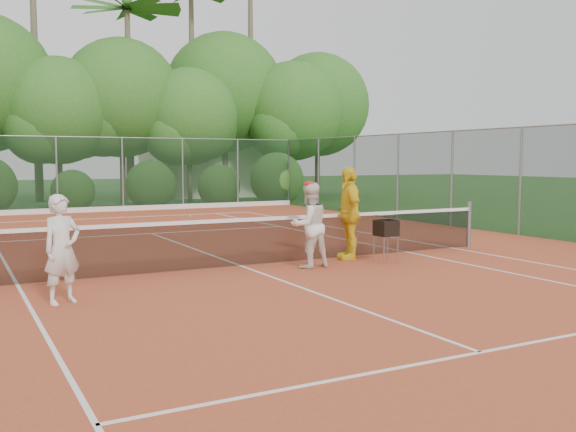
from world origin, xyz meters
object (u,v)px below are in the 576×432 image
object	(u,v)px
ball_hopper	(386,229)
player_white	(62,249)
player_yellow	(349,213)
player_center_grp	(309,225)

from	to	relation	value
ball_hopper	player_white	bearing A→B (deg)	-157.87
player_white	ball_hopper	xyz separation A→B (m)	(6.42, 0.79, -0.11)
player_white	ball_hopper	size ratio (longest dim) A/B	1.83
player_yellow	ball_hopper	xyz separation A→B (m)	(0.40, -0.77, -0.28)
player_center_grp	ball_hopper	size ratio (longest dim) A/B	1.93
player_center_grp	player_white	bearing A→B (deg)	-167.87
ball_hopper	player_center_grp	bearing A→B (deg)	-172.75
player_white	player_yellow	bearing A→B (deg)	-9.42
player_white	ball_hopper	bearing A→B (deg)	-16.97
player_yellow	ball_hopper	world-z (taller)	player_yellow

